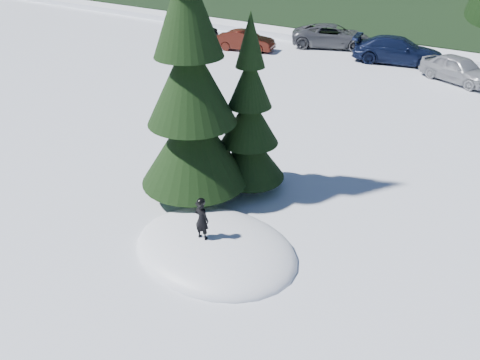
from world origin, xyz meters
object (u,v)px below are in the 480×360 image
Objects in this scene: spruce_short at (250,125)px; car_3 at (398,50)px; spruce_tall at (191,92)px; car_0 at (191,27)px; car_1 at (245,41)px; child_skier at (202,220)px; car_4 at (458,69)px; car_2 at (333,36)px.

car_3 is at bearing 94.95° from spruce_short.
spruce_tall is at bearing -125.54° from spruce_short.
car_0 is (-15.13, 16.98, -2.61)m from spruce_tall.
car_1 is (-10.65, 14.65, -1.47)m from spruce_short.
child_skier is 0.26× the size of car_0.
car_1 is 0.95× the size of car_4.
car_2 is (-6.43, 18.80, -1.36)m from spruce_short.
child_skier is 25.64m from car_0.
spruce_short reaches higher than car_4.
car_4 is (8.79, -3.24, -0.06)m from car_2.
spruce_tall is 1.60× the size of spruce_short.
spruce_tall is 18.92m from car_1.
child_skier is 23.49m from car_2.
car_3 reaches higher than car_2.
car_0 is at bearing 83.74° from car_3.
car_2 is 9.37m from car_4.
spruce_short is 17.52m from car_3.
spruce_tall reaches higher than car_2.
spruce_short is 5.02× the size of child_skier.
car_2 is 5.12m from car_3.
car_0 is (-17.16, 19.05, -0.31)m from child_skier.
car_0 is 1.03× the size of car_4.
car_3 is (-1.51, 17.40, -1.34)m from spruce_short.
spruce_tall reaches higher than car_3.
car_1 is (-9.65, 16.05, -2.69)m from spruce_tall.
car_2 reaches higher than car_4.
car_3 reaches higher than car_0.
car_2 is (-5.43, 20.20, -2.58)m from spruce_tall.
car_2 is at bearing 108.89° from spruce_short.
car_4 is at bearing -98.63° from child_skier.
car_3 reaches higher than car_4.
spruce_short is 3.78m from child_skier.
car_1 is (5.49, -0.93, -0.08)m from car_0.
car_0 reaches higher than car_4.
car_4 is at bearing -128.79° from car_3.
child_skier is 19.08m from car_4.
child_skier is 0.26× the size of car_4.
child_skier is (2.03, -2.07, -2.30)m from spruce_tall.
spruce_tall is at bearing -167.59° from car_4.
spruce_tall reaches higher than car_0.
car_2 is (4.21, 4.15, 0.11)m from car_1.
car_1 is at bearing 111.52° from car_2.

